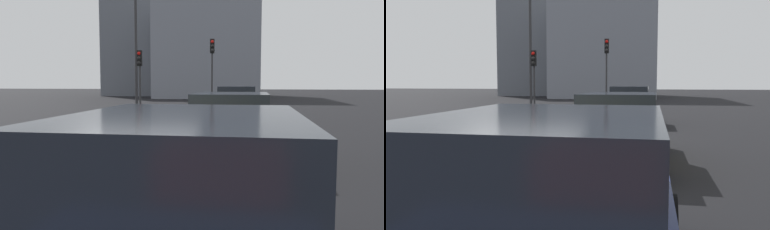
% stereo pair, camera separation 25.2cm
% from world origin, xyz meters
% --- Properties ---
extents(ground_plane, '(160.00, 160.00, 0.20)m').
position_xyz_m(ground_plane, '(0.00, 0.00, -0.10)').
color(ground_plane, black).
extents(car_black_left_lead, '(4.78, 2.06, 1.63)m').
position_xyz_m(car_black_left_lead, '(9.95, -1.78, 0.78)').
color(car_black_left_lead, black).
rests_on(car_black_left_lead, ground_plane).
extents(car_yellow_left_second, '(4.63, 2.15, 1.58)m').
position_xyz_m(car_yellow_left_second, '(1.88, -1.82, 0.76)').
color(car_yellow_left_second, gold).
rests_on(car_yellow_left_second, ground_plane).
extents(car_navy_left_third, '(4.65, 2.02, 1.64)m').
position_xyz_m(car_navy_left_third, '(-4.24, -1.74, 0.78)').
color(car_navy_left_third, '#141E4C').
rests_on(car_navy_left_third, ground_plane).
extents(traffic_light_near_left, '(0.32, 0.28, 3.62)m').
position_xyz_m(traffic_light_near_left, '(14.67, 3.96, 2.61)').
color(traffic_light_near_left, '#2D2D30').
rests_on(traffic_light_near_left, ground_plane).
extents(traffic_light_near_right, '(0.32, 0.30, 4.50)m').
position_xyz_m(traffic_light_near_right, '(17.39, -0.01, 3.22)').
color(traffic_light_near_right, '#2D2D30').
rests_on(traffic_light_near_right, ground_plane).
extents(street_lamp_kerbside, '(0.56, 0.36, 8.32)m').
position_xyz_m(street_lamp_kerbside, '(15.51, 4.40, 4.83)').
color(street_lamp_kerbside, '#2D2D30').
rests_on(street_lamp_kerbside, ground_plane).
extents(building_facade_left, '(13.67, 11.19, 10.40)m').
position_xyz_m(building_facade_left, '(38.56, 2.00, 5.20)').
color(building_facade_left, gray).
rests_on(building_facade_left, ground_plane).
extents(building_facade_center, '(8.82, 11.20, 14.28)m').
position_xyz_m(building_facade_center, '(42.65, 10.00, 7.14)').
color(building_facade_center, slate).
rests_on(building_facade_center, ground_plane).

